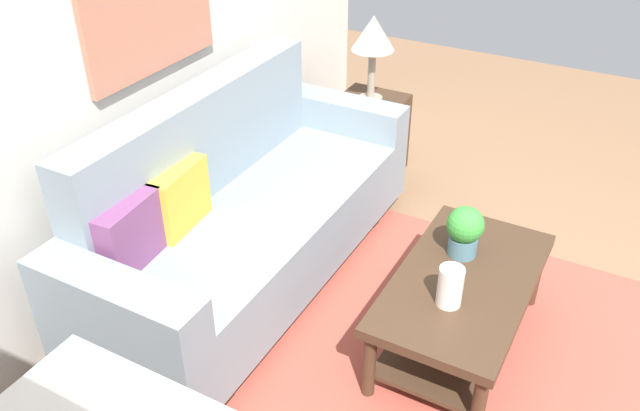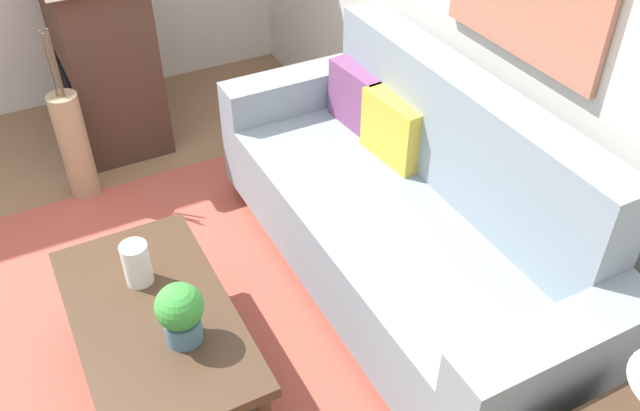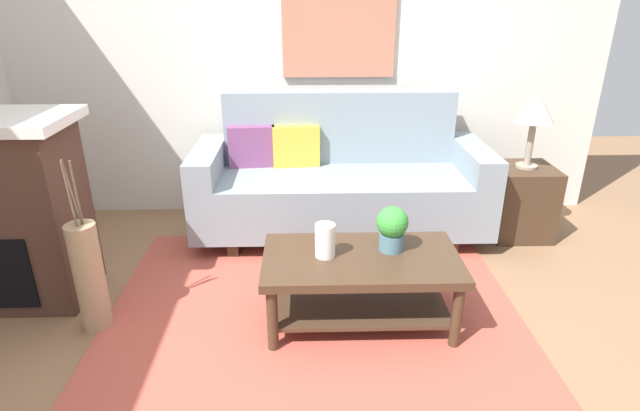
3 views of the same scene
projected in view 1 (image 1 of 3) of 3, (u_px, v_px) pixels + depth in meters
wall_back at (109, 42)px, 3.09m from camera, size 4.83×0.10×2.70m
area_rug at (419, 373)px, 3.15m from camera, size 2.45×2.08×0.01m
couch at (244, 213)px, 3.54m from camera, size 2.20×0.84×1.08m
throw_pillow_plum at (131, 234)px, 2.95m from camera, size 0.37×0.15×0.32m
throw_pillow_mustard at (179, 198)px, 3.21m from camera, size 0.37×0.16×0.32m
coffee_table at (462, 297)px, 3.15m from camera, size 1.10×0.60×0.43m
tabletop_vase at (450, 286)px, 2.89m from camera, size 0.11×0.11×0.19m
potted_plant_tabletop at (465, 230)px, 3.17m from camera, size 0.18×0.18×0.26m
side_table at (369, 137)px, 4.62m from camera, size 0.44×0.44×0.56m
table_lamp at (373, 37)px, 4.23m from camera, size 0.28×0.28×0.57m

